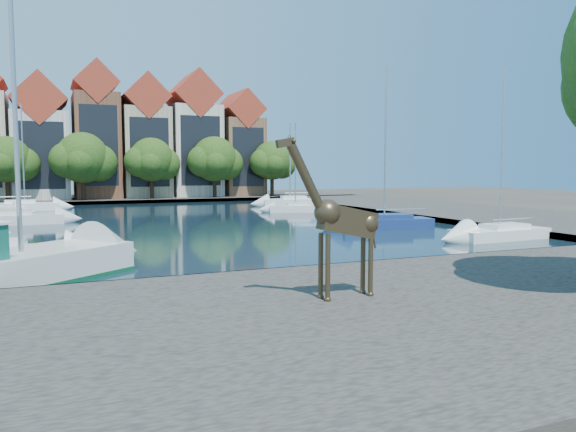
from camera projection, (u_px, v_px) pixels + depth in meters
The scene contains 22 objects.
ground at pixel (316, 277), 22.53m from camera, with size 160.00×160.00×0.00m, color #38332B.
water_basin at pixel (184, 222), 44.52m from camera, with size 38.00×50.00×0.08m, color black.
near_quay at pixel (423, 312), 16.10m from camera, with size 50.00×14.00×0.50m, color #48443E.
far_quay at pixel (130, 199), 73.81m from camera, with size 60.00×16.00×0.50m, color #48443E.
right_quay at pixel (440, 210), 54.29m from camera, with size 14.00×52.00×0.50m, color #48443E.
townhouse_west_inner at pixel (41, 143), 69.07m from camera, with size 6.43×9.18×15.15m.
townhouse_center at pixel (96, 136), 71.53m from camera, with size 5.44×9.18×16.93m.
townhouse_east_inner at pixel (144, 142), 73.93m from camera, with size 5.94×9.18×15.79m.
townhouse_east_mid at pixel (192, 140), 76.44m from camera, with size 6.43×9.18×16.65m.
townhouse_east_end at pixel (238, 148), 79.07m from camera, with size 5.44×9.18×14.43m.
far_tree_west at pixel (8, 161), 62.90m from camera, with size 6.76×5.20×7.36m.
far_tree_mid_west at pixel (83, 159), 66.02m from camera, with size 7.80×6.00×8.00m.
far_tree_mid_east at pixel (152, 161), 69.16m from camera, with size 7.02×5.40×7.52m.
far_tree_east at pixel (215, 161), 72.29m from camera, with size 7.54×5.80×7.84m.
far_tree_far_east at pixel (273, 162), 75.43m from camera, with size 6.76×5.20×7.36m.
giraffe_statue at pixel (340, 220), 16.59m from camera, with size 3.31×0.65×4.73m.
sailboat_left_c at pixel (18, 217), 42.46m from camera, with size 6.42×2.34×10.22m.
sailboat_left_e at pixel (25, 205), 55.68m from camera, with size 6.35×2.25×10.51m.
sailboat_right_a at pixel (500, 231), 33.58m from camera, with size 6.35×2.50×10.43m.
sailboat_right_b at pixel (384, 220), 39.66m from camera, with size 6.93×3.43×11.28m.
sailboat_right_c at pixel (295, 207), 53.89m from camera, with size 5.29×3.22×8.52m.
sailboat_right_d at pixel (290, 201), 62.59m from camera, with size 6.54×3.14×9.15m.
Camera 1 is at (-9.79, -20.00, 4.40)m, focal length 35.00 mm.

